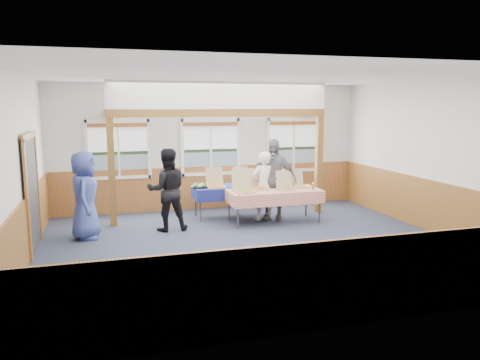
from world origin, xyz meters
name	(u,v)px	position (x,y,z in m)	size (l,w,h in m)	color
floor	(251,245)	(0.00, 0.00, 0.00)	(8.00, 8.00, 0.00)	#282F42
ceiling	(252,75)	(0.00, 0.00, 3.20)	(8.00, 8.00, 0.00)	white
wall_back	(210,147)	(0.00, 3.50, 1.60)	(8.00, 8.00, 0.00)	silver
wall_front	(343,198)	(0.00, -3.50, 1.60)	(8.00, 8.00, 0.00)	silver
wall_left	(18,171)	(-4.00, 0.00, 1.60)	(8.00, 8.00, 0.00)	silver
wall_right	(432,156)	(4.00, 0.00, 1.60)	(8.00, 8.00, 0.00)	silver
wainscot_back	(211,187)	(0.00, 3.48, 0.55)	(7.98, 0.05, 1.10)	brown
wainscot_front	(339,283)	(0.00, -3.48, 0.55)	(7.98, 0.05, 1.10)	brown
wainscot_left	(25,233)	(-3.98, 0.00, 0.55)	(0.05, 6.98, 1.10)	brown
wainscot_right	(428,205)	(3.98, 0.00, 0.55)	(0.05, 6.98, 1.10)	brown
cased_opening	(31,194)	(-3.96, 0.90, 1.05)	(0.06, 1.30, 2.10)	#343434
window_left	(118,146)	(-2.30, 3.46, 1.68)	(1.56, 0.10, 1.46)	white
window_mid	(211,144)	(0.00, 3.46, 1.68)	(1.56, 0.10, 1.46)	white
window_right	(294,142)	(2.30, 3.46, 1.68)	(1.56, 0.10, 1.46)	white
post_left	(112,173)	(-2.50, 2.30, 1.20)	(0.15, 0.15, 2.40)	brown
post_right	(319,165)	(2.50, 2.30, 1.20)	(0.15, 0.15, 2.40)	brown
cross_beam	(221,113)	(0.00, 2.30, 2.49)	(5.15, 0.18, 0.18)	brown
table_left	(231,188)	(0.24, 2.37, 0.70)	(1.82, 0.87, 0.76)	#343434
table_right	(274,192)	(1.05, 1.59, 0.71)	(2.31, 1.79, 0.76)	#343434
pizza_box_a	(216,185)	(-0.16, 2.26, 0.82)	(0.45, 0.53, 0.45)	tan
pizza_box_b	(243,181)	(0.59, 2.53, 0.82)	(0.38, 0.47, 0.41)	tan
pizza_box_c	(244,189)	(0.30, 1.49, 0.83)	(0.43, 0.52, 0.46)	tan
pizza_box_d	(257,186)	(0.70, 1.78, 0.83)	(0.46, 0.54, 0.45)	tan
pizza_box_e	(286,187)	(1.31, 1.51, 0.82)	(0.43, 0.50, 0.41)	tan
pizza_box_f	(298,185)	(1.70, 1.73, 0.82)	(0.39, 0.47, 0.42)	tan
veggie_tray	(200,186)	(-0.51, 2.37, 0.79)	(0.42, 0.42, 0.09)	black
drink_glass	(313,187)	(1.90, 1.34, 0.83)	(0.07, 0.07, 0.15)	#A5681B
woman_white	(264,186)	(0.90, 1.87, 0.81)	(0.59, 0.39, 1.62)	white
woman_black	(167,190)	(-1.38, 1.57, 0.88)	(0.86, 0.67, 1.77)	black
man_blue	(85,195)	(-3.05, 1.41, 0.89)	(0.86, 0.56, 1.77)	#3B4994
person_grey	(273,179)	(1.13, 1.90, 0.95)	(1.11, 0.46, 1.90)	slate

